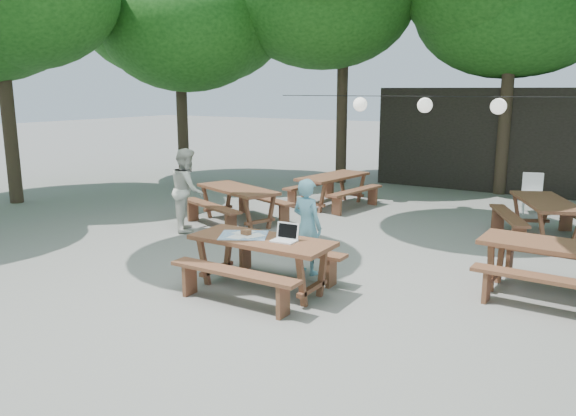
# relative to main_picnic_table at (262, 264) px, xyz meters

# --- Properties ---
(ground) EXTENTS (80.00, 80.00, 0.00)m
(ground) POSITION_rel_main_picnic_table_xyz_m (0.31, 0.51, -0.39)
(ground) COLOR slate
(ground) RESTS_ON ground
(pavilion) EXTENTS (6.00, 3.00, 2.80)m
(pavilion) POSITION_rel_main_picnic_table_xyz_m (0.81, 11.01, 1.01)
(pavilion) COLOR black
(pavilion) RESTS_ON ground
(main_picnic_table) EXTENTS (2.00, 1.58, 0.75)m
(main_picnic_table) POSITION_rel_main_picnic_table_xyz_m (0.00, 0.00, 0.00)
(main_picnic_table) COLOR #50341C
(main_picnic_table) RESTS_ON ground
(picnic_table_nw) EXTENTS (2.33, 2.15, 0.75)m
(picnic_table_nw) POSITION_rel_main_picnic_table_xyz_m (-2.69, 3.10, 0.00)
(picnic_table_nw) COLOR #50341C
(picnic_table_nw) RESTS_ON ground
(picnic_table_ne) EXTENTS (2.03, 1.65, 0.75)m
(picnic_table_ne) POSITION_rel_main_picnic_table_xyz_m (3.54, 1.81, 0.00)
(picnic_table_ne) COLOR #50341C
(picnic_table_ne) RESTS_ON ground
(picnic_table_far_w) EXTENTS (1.85, 2.12, 0.75)m
(picnic_table_far_w) POSITION_rel_main_picnic_table_xyz_m (-1.78, 5.69, 0.00)
(picnic_table_far_w) COLOR #50341C
(picnic_table_far_w) RESTS_ON ground
(picnic_table_far_e) EXTENTS (2.22, 2.38, 0.75)m
(picnic_table_far_e) POSITION_rel_main_picnic_table_xyz_m (2.98, 4.97, 0.00)
(picnic_table_far_e) COLOR #50341C
(picnic_table_far_e) RESTS_ON ground
(woman) EXTENTS (0.60, 0.46, 1.46)m
(woman) POSITION_rel_main_picnic_table_xyz_m (0.16, 1.00, 0.34)
(woman) COLOR #78C1DA
(woman) RESTS_ON ground
(second_person) EXTENTS (0.99, 1.01, 1.64)m
(second_person) POSITION_rel_main_picnic_table_xyz_m (-3.17, 2.09, 0.43)
(second_person) COLOR silver
(second_person) RESTS_ON ground
(plastic_chair) EXTENTS (0.53, 0.53, 0.90)m
(plastic_chair) POSITION_rel_main_picnic_table_xyz_m (2.43, 7.34, -0.13)
(plastic_chair) COLOR silver
(plastic_chair) RESTS_ON ground
(laptop) EXTENTS (0.35, 0.28, 0.24)m
(laptop) POSITION_rel_main_picnic_table_xyz_m (0.35, 0.07, 0.42)
(laptop) COLOR white
(laptop) RESTS_ON main_picnic_table
(tabletop_clutter) EXTENTS (0.83, 0.79, 0.08)m
(tabletop_clutter) POSITION_rel_main_picnic_table_xyz_m (-0.30, 0.00, 0.37)
(tabletop_clutter) COLOR #336FAE
(tabletop_clutter) RESTS_ON main_picnic_table
(paper_lanterns) EXTENTS (9.00, 0.34, 0.38)m
(paper_lanterns) POSITION_rel_main_picnic_table_xyz_m (0.12, 6.51, 2.02)
(paper_lanterns) COLOR black
(paper_lanterns) RESTS_ON ground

